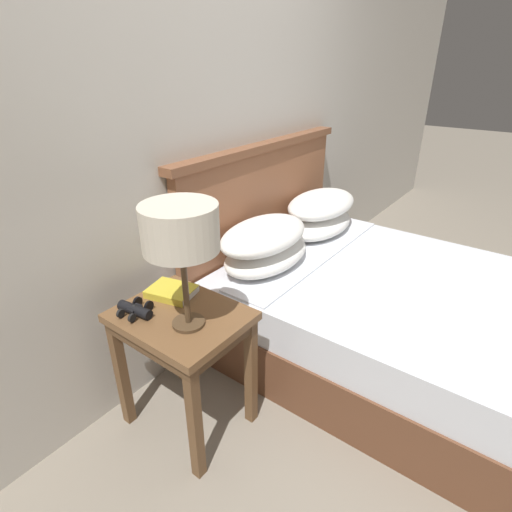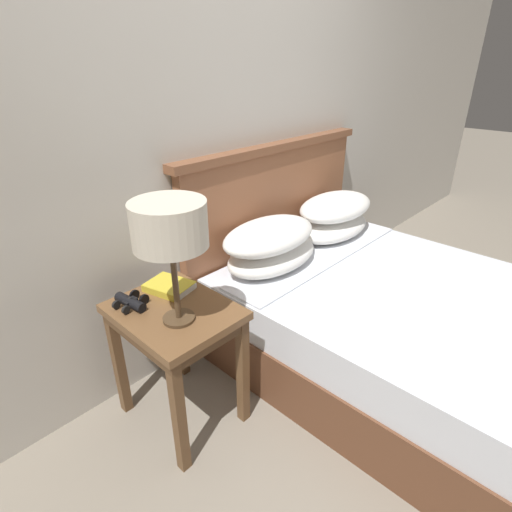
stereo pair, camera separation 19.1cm
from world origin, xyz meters
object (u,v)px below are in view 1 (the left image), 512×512
(book_on_nightstand, at_px, (171,292))
(table_lamp, at_px, (180,230))
(nightstand, at_px, (182,332))
(binoculars_pair, at_px, (135,310))
(bed, at_px, (375,305))

(book_on_nightstand, bearing_deg, table_lamp, -116.75)
(nightstand, distance_m, binoculars_pair, 0.22)
(bed, xyz_separation_m, book_on_nightstand, (-0.94, 0.61, 0.32))
(bed, relative_size, table_lamp, 3.69)
(nightstand, height_order, table_lamp, table_lamp)
(nightstand, height_order, binoculars_pair, binoculars_pair)
(bed, relative_size, binoculars_pair, 11.34)
(book_on_nightstand, bearing_deg, bed, -33.19)
(nightstand, relative_size, binoculars_pair, 3.75)
(bed, xyz_separation_m, binoculars_pair, (-1.13, 0.62, 0.32))
(table_lamp, relative_size, binoculars_pair, 3.07)
(binoculars_pair, bearing_deg, table_lamp, -70.15)
(nightstand, xyz_separation_m, book_on_nightstand, (0.08, 0.14, 0.11))
(nightstand, bearing_deg, bed, -25.13)
(nightstand, xyz_separation_m, bed, (1.02, -0.48, -0.21))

